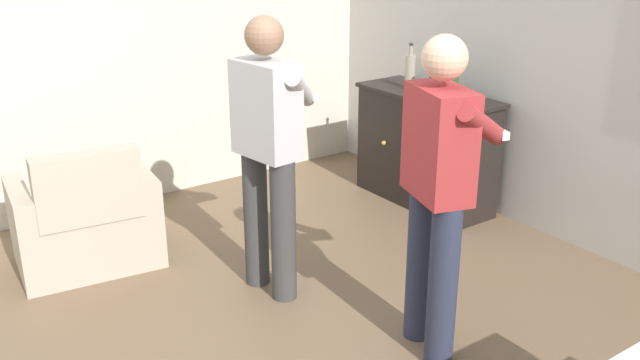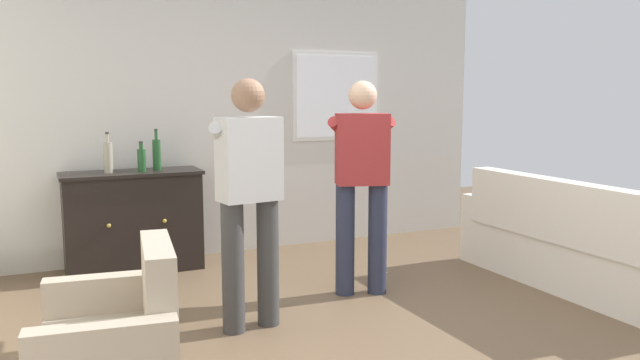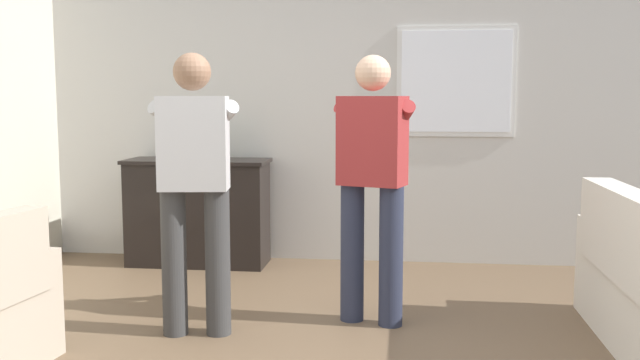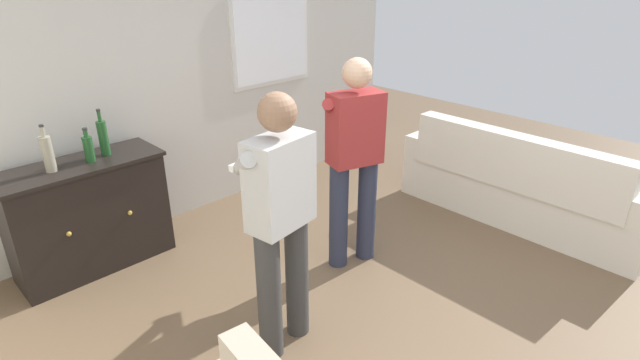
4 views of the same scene
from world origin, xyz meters
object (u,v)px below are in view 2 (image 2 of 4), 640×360
object	(u,v)px
sideboard_cabinet	(133,221)
bottle_wine_green	(108,157)
couch	(572,248)
bottle_liquor_amber	(157,154)
armchair	(114,357)
person_standing_left	(249,192)
person_standing_right	(362,177)
bottle_spirits_clear	(142,159)

from	to	relation	value
sideboard_cabinet	bottle_wine_green	xyz separation A→B (m)	(-0.19, -0.02, 0.59)
couch	bottle_liquor_amber	bearing A→B (deg)	144.32
couch	bottle_liquor_amber	distance (m)	3.63
armchair	person_standing_left	size ratio (longest dim) A/B	0.57
bottle_wine_green	person_standing_right	size ratio (longest dim) A/B	0.21
person_standing_right	couch	bearing A→B (deg)	-22.16
bottle_liquor_amber	person_standing_left	xyz separation A→B (m)	(0.28, -1.78, -0.11)
armchair	person_standing_left	xyz separation A→B (m)	(0.98, 0.81, 0.65)
bottle_wine_green	bottle_spirits_clear	bearing A→B (deg)	-2.07
armchair	bottle_liquor_amber	size ratio (longest dim) A/B	2.57
couch	bottle_wine_green	size ratio (longest dim) A/B	6.41
person_standing_right	armchair	bearing A→B (deg)	-150.15
bottle_wine_green	bottle_spirits_clear	xyz separation A→B (m)	(0.28, -0.01, -0.03)
bottle_spirits_clear	person_standing_left	bearing A→B (deg)	-76.30
sideboard_cabinet	bottle_liquor_amber	bearing A→B (deg)	5.67
armchair	sideboard_cabinet	distance (m)	2.62
sideboard_cabinet	bottle_liquor_amber	xyz separation A→B (m)	(0.23, 0.02, 0.59)
armchair	bottle_spirits_clear	xyz separation A→B (m)	(0.56, 2.53, 0.72)
person_standing_right	sideboard_cabinet	bearing A→B (deg)	137.56
couch	bottle_spirits_clear	world-z (taller)	bottle_spirits_clear
bottle_wine_green	couch	bearing A→B (deg)	-31.49
bottle_spirits_clear	couch	bearing A→B (deg)	-33.64
sideboard_cabinet	person_standing_right	size ratio (longest dim) A/B	0.72
sideboard_cabinet	bottle_wine_green	world-z (taller)	bottle_wine_green
bottle_wine_green	armchair	bearing A→B (deg)	-96.20
armchair	bottle_spirits_clear	size ratio (longest dim) A/B	3.56
sideboard_cabinet	bottle_spirits_clear	world-z (taller)	bottle_spirits_clear
couch	bottle_wine_green	bearing A→B (deg)	148.51
sideboard_cabinet	person_standing_right	xyz separation A→B (m)	(1.55, -1.41, 0.49)
armchair	bottle_wine_green	world-z (taller)	bottle_wine_green
sideboard_cabinet	armchair	bearing A→B (deg)	-100.32
couch	person_standing_right	world-z (taller)	person_standing_right
bottle_spirits_clear	person_standing_left	size ratio (longest dim) A/B	0.16
person_standing_right	bottle_liquor_amber	bearing A→B (deg)	132.48
person_standing_left	person_standing_right	world-z (taller)	same
couch	bottle_liquor_amber	world-z (taller)	bottle_liquor_amber
bottle_wine_green	person_standing_left	distance (m)	1.87
sideboard_cabinet	bottle_wine_green	bearing A→B (deg)	-172.72
bottle_liquor_amber	person_standing_left	distance (m)	1.81
armchair	person_standing_right	distance (m)	2.41
armchair	person_standing_right	bearing A→B (deg)	29.85
person_standing_left	sideboard_cabinet	bearing A→B (deg)	106.13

